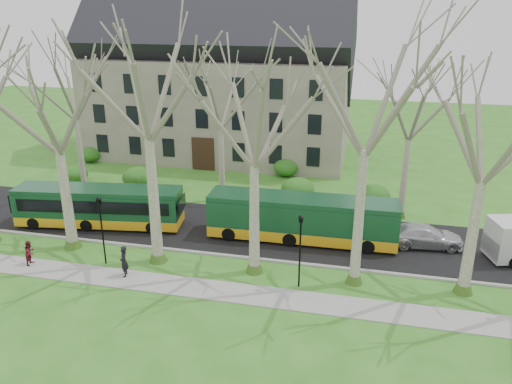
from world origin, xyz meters
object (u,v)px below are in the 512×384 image
pedestrian_b (30,253)px  bus_follow (302,218)px  sedan (424,236)px  pedestrian_a (124,261)px  bus_lead (99,206)px

pedestrian_b → bus_follow: bearing=-70.3°
bus_follow → pedestrian_b: 17.20m
bus_follow → pedestrian_b: (-15.66, -7.08, -0.80)m
sedan → pedestrian_a: (-17.40, -7.96, 0.23)m
bus_lead → sedan: bus_lead is taller
bus_lead → bus_follow: size_ratio=0.94×
pedestrian_b → pedestrian_a: bearing=-95.1°
bus_lead → pedestrian_b: (-1.24, -6.20, -0.70)m
bus_lead → pedestrian_b: bearing=-109.3°
bus_lead → pedestrian_a: (5.02, -6.25, -0.52)m
pedestrian_a → pedestrian_b: bearing=-109.6°
bus_follow → pedestrian_b: bearing=-156.8°
bus_follow → sedan: size_ratio=2.53×
bus_follow → pedestrian_a: 11.80m
pedestrian_b → bus_lead: bearing=-16.0°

